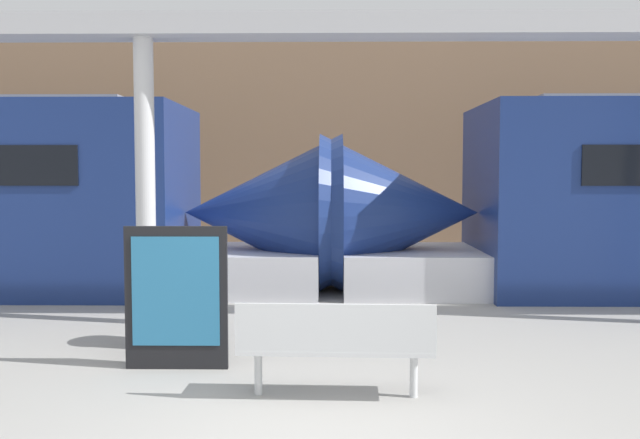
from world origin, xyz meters
The scene contains 6 objects.
station_wall centered at (0.00, 11.49, 2.50)m, with size 56.00×0.20×5.00m, color #937051.
bench_near centered at (0.27, 1.04, 0.51)m, with size 1.74×0.50×0.86m.
trash_bin centered at (-1.63, 2.96, 0.41)m, with size 0.58×0.58×0.81m.
poster_board centered at (-1.33, 1.98, 0.73)m, with size 1.03×0.07×1.45m.
support_column_near centered at (-2.20, 4.21, 1.86)m, with size 0.26×0.26×3.72m, color silver.
canopy_beam centered at (-2.20, 4.21, 3.86)m, with size 28.00×0.60×0.28m, color #B7B7BC.
Camera 1 is at (0.22, -5.09, 1.98)m, focal length 40.00 mm.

